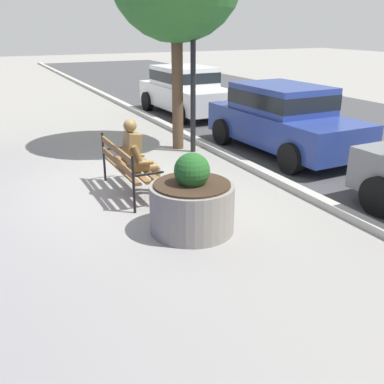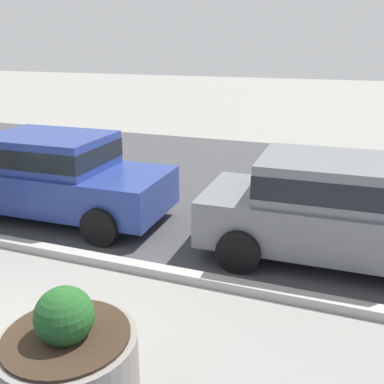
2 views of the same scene
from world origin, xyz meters
TOP-DOWN VIEW (x-y plane):
  - ground_plane at (0.00, 0.00)m, footprint 80.00×80.00m
  - curb_stone at (0.00, 2.90)m, footprint 60.00×0.20m
  - park_bench at (0.18, 0.12)m, footprint 1.80×0.54m
  - bronze_statue_seated at (0.35, 0.34)m, footprint 0.64×0.76m
  - concrete_planter at (2.04, 0.50)m, footprint 1.23×1.23m
  - parked_car_white at (-6.21, 4.27)m, footprint 4.14×2.00m
  - parked_car_blue at (-0.89, 4.27)m, footprint 4.14×2.00m
  - lamp_post at (-1.86, 2.43)m, footprint 0.32×0.32m

SIDE VIEW (x-z plane):
  - ground_plane at x=0.00m, z-range 0.00..0.00m
  - curb_stone at x=0.00m, z-range 0.00..0.12m
  - concrete_planter at x=2.04m, z-range -0.16..1.01m
  - park_bench at x=0.18m, z-range 0.07..1.02m
  - bronze_statue_seated at x=0.35m, z-range -0.02..1.35m
  - parked_car_white at x=-6.21m, z-range 0.06..1.62m
  - parked_car_blue at x=-0.89m, z-range 0.06..1.62m
  - lamp_post at x=-1.86m, z-range 0.60..4.50m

